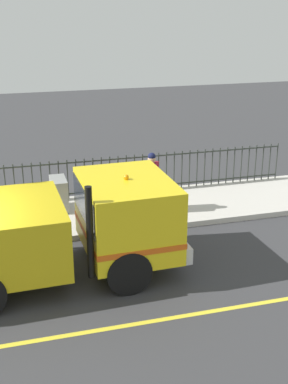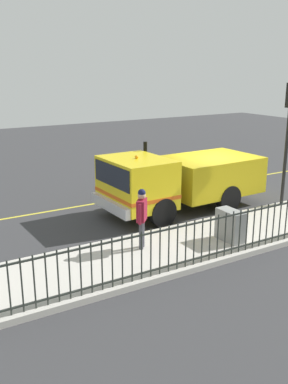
{
  "view_description": "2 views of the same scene",
  "coord_description": "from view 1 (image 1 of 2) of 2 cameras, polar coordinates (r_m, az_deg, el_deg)",
  "views": [
    {
      "loc": [
        -9.77,
        -1.25,
        5.67
      ],
      "look_at": [
        1.68,
        -4.49,
        1.24
      ],
      "focal_mm": 47.54,
      "sensor_mm": 36.0,
      "label": 1
    },
    {
      "loc": [
        12.69,
        -10.85,
        5.0
      ],
      "look_at": [
        0.83,
        -3.72,
        1.06
      ],
      "focal_mm": 40.88,
      "sensor_mm": 36.0,
      "label": 2
    }
  ],
  "objects": [
    {
      "name": "utility_cabinet",
      "position": [
        14.54,
        -9.51,
        -0.23
      ],
      "size": [
        0.88,
        0.43,
        0.91
      ],
      "primitive_type": "cube",
      "color": "gray",
      "rests_on": "sidewalk_slab"
    },
    {
      "name": "worker_standing",
      "position": [
        14.02,
        0.86,
        1.83
      ],
      "size": [
        0.5,
        0.48,
        1.7
      ],
      "rotation": [
        0.0,
        0.0,
        2.41
      ],
      "color": "maroon",
      "rests_on": "sidewalk_slab"
    },
    {
      "name": "work_truck",
      "position": [
        11.02,
        -10.06,
        -3.76
      ],
      "size": [
        2.65,
        6.16,
        2.42
      ],
      "rotation": [
        0.0,
        0.0,
        3.17
      ],
      "color": "yellow",
      "rests_on": "ground"
    }
  ]
}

